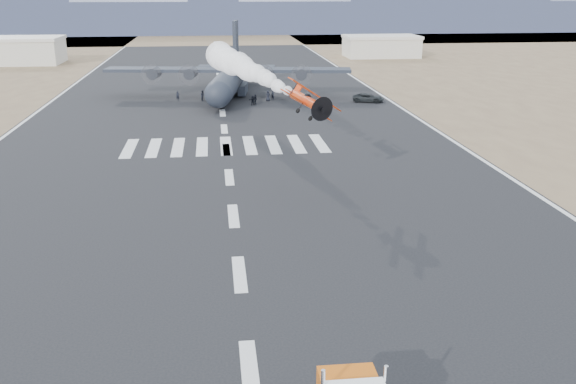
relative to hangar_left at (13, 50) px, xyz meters
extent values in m
plane|color=black|center=(52.00, -145.00, -3.41)|extent=(500.00, 500.00, 0.00)
cube|color=brown|center=(52.00, 85.00, -3.41)|extent=(500.00, 80.00, 0.00)
cube|color=#8791AB|center=(-13.00, 115.00, 5.09)|extent=(150.00, 50.00, 17.00)
cube|color=#8791AB|center=(52.00, 115.00, 3.09)|extent=(150.00, 50.00, 13.00)
cube|color=#8791AB|center=(117.00, 115.00, 4.09)|extent=(150.00, 50.00, 15.00)
cube|color=#8791AB|center=(182.00, 115.00, 5.09)|extent=(150.00, 50.00, 17.00)
cube|color=#BDB7A8|center=(0.00, 0.00, -0.41)|extent=(24.00, 14.00, 6.00)
cube|color=beige|center=(0.00, 0.00, 2.89)|extent=(24.50, 14.50, 0.80)
cube|color=#BDB7A8|center=(98.00, 5.00, -0.81)|extent=(20.00, 12.00, 5.20)
cube|color=beige|center=(98.00, 5.00, 2.09)|extent=(20.50, 12.50, 0.80)
cylinder|color=red|center=(59.35, -114.85, 5.58)|extent=(1.95, 5.25, 0.93)
sphere|color=black|center=(59.31, -114.65, 5.95)|extent=(0.72, 0.72, 0.72)
cylinder|color=black|center=(59.85, -117.28, 5.58)|extent=(1.14, 0.82, 1.03)
cylinder|color=black|center=(59.92, -117.64, 5.58)|extent=(2.23, 0.49, 2.27)
cube|color=red|center=(59.43, -115.26, 5.22)|extent=(5.37, 2.07, 3.44)
cube|color=red|center=(59.50, -115.56, 6.46)|extent=(5.54, 2.11, 3.55)
cube|color=red|center=(58.87, -112.52, 6.10)|extent=(0.29, 0.93, 1.03)
cube|color=red|center=(58.87, -112.52, 5.58)|extent=(2.17, 1.12, 0.08)
cylinder|color=black|center=(58.71, -115.83, 4.34)|extent=(0.21, 0.47, 0.45)
cylinder|color=black|center=(60.33, -115.50, 4.34)|extent=(0.21, 0.47, 0.45)
sphere|color=white|center=(58.83, -112.32, 5.58)|extent=(0.72, 0.72, 0.72)
sphere|color=white|center=(58.33, -109.89, 5.61)|extent=(0.96, 0.96, 0.96)
sphere|color=white|center=(57.84, -107.46, 5.65)|extent=(1.20, 1.20, 1.20)
sphere|color=white|center=(57.34, -105.03, 5.68)|extent=(1.43, 1.43, 1.43)
sphere|color=white|center=(56.84, -102.60, 5.71)|extent=(1.67, 1.67, 1.67)
sphere|color=white|center=(56.34, -100.17, 5.74)|extent=(1.91, 1.91, 1.91)
sphere|color=white|center=(55.84, -97.74, 5.77)|extent=(2.14, 2.14, 2.14)
sphere|color=white|center=(55.35, -95.31, 5.80)|extent=(2.38, 2.38, 2.38)
sphere|color=white|center=(54.85, -92.88, 5.83)|extent=(2.61, 2.61, 2.61)
sphere|color=white|center=(54.35, -90.45, 5.86)|extent=(2.85, 2.85, 2.85)
sphere|color=white|center=(53.85, -88.02, 5.89)|extent=(3.09, 3.09, 3.09)
sphere|color=white|center=(53.35, -85.59, 5.92)|extent=(3.32, 3.32, 3.32)
sphere|color=white|center=(52.86, -83.16, 5.96)|extent=(3.56, 3.56, 3.56)
sphere|color=white|center=(52.36, -80.72, 5.99)|extent=(3.80, 3.80, 3.80)
sphere|color=white|center=(51.86, -78.29, 6.02)|extent=(4.03, 4.03, 4.03)
cylinder|color=black|center=(53.57, -57.13, -0.56)|extent=(8.70, 30.96, 4.38)
sphere|color=black|center=(51.39, -72.30, -0.56)|extent=(4.38, 4.38, 4.38)
cone|color=black|center=(55.75, -41.96, -0.56)|extent=(5.27, 7.12, 4.38)
cube|color=black|center=(53.42, -58.22, 1.52)|extent=(43.99, 10.78, 0.55)
cylinder|color=black|center=(40.34, -56.89, 0.97)|extent=(2.54, 4.40, 1.97)
cylinder|color=#3F3F44|center=(40.03, -59.05, 0.97)|extent=(3.69, 0.58, 3.72)
cylinder|color=black|center=(46.84, -57.82, 0.97)|extent=(2.54, 4.40, 1.97)
cylinder|color=#3F3F44|center=(46.53, -59.99, 0.97)|extent=(3.69, 0.58, 3.72)
cylinder|color=black|center=(59.84, -59.69, 0.97)|extent=(2.54, 4.40, 1.97)
cylinder|color=#3F3F44|center=(59.53, -61.86, 0.97)|extent=(3.69, 0.58, 3.72)
cylinder|color=black|center=(66.34, -60.63, 0.97)|extent=(2.54, 4.40, 1.97)
cylinder|color=#3F3F44|center=(66.03, -62.79, 0.97)|extent=(3.69, 0.58, 3.72)
cube|color=black|center=(55.44, -44.13, 4.91)|extent=(1.35, 4.97, 8.76)
cube|color=black|center=(55.52, -43.59, 0.31)|extent=(15.64, 5.43, 0.38)
cube|color=black|center=(51.34, -55.71, -2.20)|extent=(2.24, 6.69, 1.75)
cylinder|color=black|center=(51.34, -55.71, -2.81)|extent=(0.71, 1.27, 1.20)
cube|color=black|center=(56.11, -56.39, -2.20)|extent=(2.24, 6.69, 1.75)
cylinder|color=black|center=(56.11, -56.39, -2.81)|extent=(0.71, 1.27, 1.20)
cylinder|color=black|center=(51.86, -69.05, -2.92)|extent=(0.57, 1.04, 0.99)
imported|color=black|center=(77.32, -66.04, -2.67)|extent=(5.83, 4.13, 1.48)
imported|color=black|center=(61.07, -62.05, -2.57)|extent=(0.79, 0.78, 1.68)
imported|color=black|center=(50.03, -61.44, -2.56)|extent=(0.78, 0.95, 1.69)
imported|color=black|center=(51.16, -60.26, -2.61)|extent=(0.58, 1.07, 1.60)
imported|color=black|center=(57.75, -65.81, -2.57)|extent=(0.84, 1.10, 1.68)
imported|color=black|center=(60.13, -62.97, -2.48)|extent=(0.98, 0.68, 1.86)
imported|color=black|center=(57.22, -66.69, -2.59)|extent=(1.56, 0.65, 1.63)
imported|color=black|center=(44.44, -60.76, -2.58)|extent=(0.67, 0.57, 1.66)
imported|color=black|center=(48.81, -61.46, -2.50)|extent=(0.89, 1.04, 1.82)
camera|label=1|loc=(50.60, -174.31, 16.02)|focal=40.00mm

